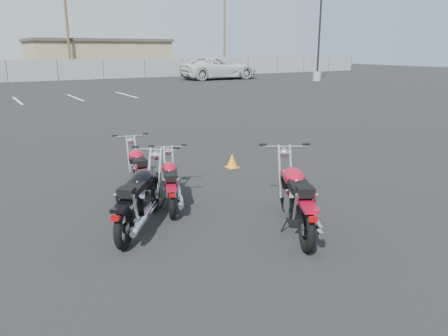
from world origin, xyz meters
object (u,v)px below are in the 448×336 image
motorcycle_second_black (140,198)px  motorcycle_rear_red (297,198)px  motorcycle_front_red (139,169)px  motorcycle_third_red (171,183)px  white_van (219,62)px

motorcycle_second_black → motorcycle_rear_red: bearing=-32.2°
motorcycle_front_red → motorcycle_rear_red: 3.31m
motorcycle_third_red → motorcycle_rear_red: 2.28m
white_van → motorcycle_second_black: bearing=149.1°
white_van → motorcycle_rear_red: bearing=153.1°
motorcycle_second_black → white_van: 34.27m
motorcycle_front_red → motorcycle_rear_red: motorcycle_rear_red is taller
motorcycle_front_red → motorcycle_rear_red: bearing=-65.3°
motorcycle_second_black → motorcycle_third_red: size_ratio=1.08×
motorcycle_third_red → motorcycle_second_black: bearing=-140.4°
motorcycle_third_red → motorcycle_rear_red: (1.20, -1.94, 0.09)m
motorcycle_rear_red → white_van: white_van is taller
motorcycle_front_red → white_van: white_van is taller
motorcycle_second_black → white_van: bearing=57.6°
motorcycle_front_red → motorcycle_third_red: size_ratio=1.07×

